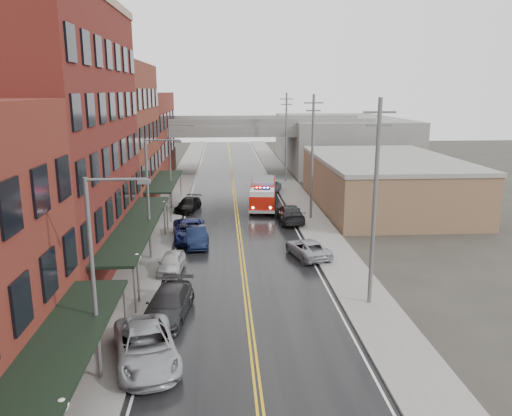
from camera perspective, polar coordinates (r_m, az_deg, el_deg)
road at (r=43.73m, az=-1.94°, el=-3.09°), size 11.00×160.00×0.02m
sidewalk_left at (r=44.10m, az=-11.48°, el=-3.12°), size 3.00×160.00×0.15m
sidewalk_right at (r=44.53m, az=7.50°, el=-2.80°), size 3.00×160.00×0.15m
curb_left at (r=43.90m, az=-9.34°, el=-3.10°), size 0.30×160.00×0.15m
curb_right at (r=44.24m, az=5.40°, el=-2.86°), size 0.30×160.00×0.15m
brick_building_b at (r=37.07m, az=-22.84°, el=7.09°), size 9.00×20.00×18.00m
brick_building_c at (r=53.99m, az=-16.78°, el=7.61°), size 9.00×15.00×15.00m
brick_building_far at (r=71.23m, az=-13.62°, el=7.84°), size 9.00×20.00×12.00m
tan_building at (r=55.62m, az=14.40°, el=2.70°), size 14.00×22.00×5.00m
right_far_block at (r=84.59m, az=9.48°, el=7.49°), size 18.00×30.00×8.00m
awning_0 at (r=19.49m, az=-22.73°, el=-16.59°), size 2.60×16.00×3.09m
awning_1 at (r=36.69m, az=-13.38°, el=-1.85°), size 2.60×18.00×3.09m
awning_2 at (r=53.61m, az=-10.38°, el=3.04°), size 2.60×13.00×3.09m
globe_lamp_1 at (r=30.11m, az=-13.39°, el=-6.56°), size 0.44×0.44×3.12m
globe_lamp_2 at (r=43.41m, az=-10.44°, el=-0.28°), size 0.44×0.44×3.12m
street_lamp_0 at (r=21.82m, az=-17.57°, el=-6.55°), size 2.64×0.22×9.00m
street_lamp_1 at (r=37.01m, az=-11.87°, el=1.85°), size 2.64×0.22×9.00m
street_lamp_2 at (r=52.68m, az=-9.52°, el=5.32°), size 2.64×0.22×9.00m
utility_pole_0 at (r=28.89m, az=13.43°, el=0.84°), size 1.80×0.24×12.00m
utility_pole_1 at (r=48.08m, az=6.45°, el=6.01°), size 1.80×0.24×12.00m
utility_pole_2 at (r=67.74m, az=3.45°, el=8.19°), size 1.80×0.24×12.00m
overpass at (r=74.21m, az=-2.82°, el=8.40°), size 40.00×10.00×7.50m
fire_truck at (r=53.32m, az=0.80°, el=1.69°), size 3.96×8.34×2.96m
parked_car_left_2 at (r=24.44m, az=-12.45°, el=-15.22°), size 4.07×6.39×1.64m
parked_car_left_3 at (r=28.61m, az=-9.99°, el=-10.77°), size 2.94×5.68×1.58m
parked_car_left_4 at (r=35.32m, az=-9.64°, el=-6.18°), size 1.92×4.12×1.37m
parked_car_left_5 at (r=40.88m, az=-6.87°, el=-3.27°), size 2.12×4.74×1.51m
parked_car_left_6 at (r=42.42m, az=-7.53°, el=-2.56°), size 3.43×6.26×1.66m
parked_car_left_7 at (r=52.57m, az=-7.74°, el=0.38°), size 2.94×5.06×1.38m
parked_car_right_0 at (r=38.12m, az=5.93°, el=-4.60°), size 3.36×5.27×1.35m
parked_car_right_1 at (r=47.97m, az=3.86°, el=-0.63°), size 2.51×5.70×1.63m
parked_car_right_2 at (r=58.43m, az=1.08°, el=1.91°), size 1.88×4.66×1.58m
parked_car_right_3 at (r=61.13m, az=1.82°, el=2.38°), size 2.86×4.84×1.51m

